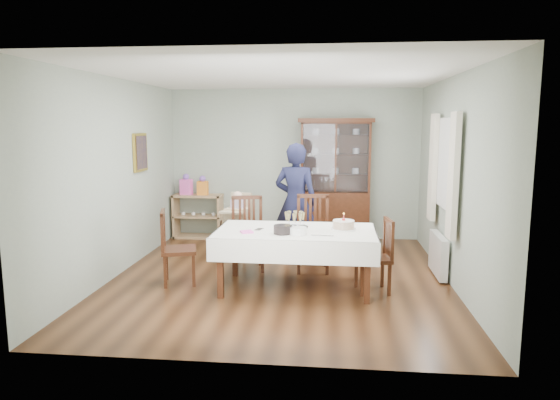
# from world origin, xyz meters

# --- Properties ---
(floor) EXTENTS (5.00, 5.00, 0.00)m
(floor) POSITION_xyz_m (0.00, 0.00, 0.00)
(floor) COLOR #593319
(floor) RESTS_ON ground
(room_shell) EXTENTS (5.00, 5.00, 5.00)m
(room_shell) POSITION_xyz_m (0.00, 0.53, 1.70)
(room_shell) COLOR #9EAA99
(room_shell) RESTS_ON floor
(dining_table) EXTENTS (2.01, 1.17, 0.76)m
(dining_table) POSITION_xyz_m (0.25, -0.43, 0.38)
(dining_table) COLOR #462011
(dining_table) RESTS_ON floor
(china_cabinet) EXTENTS (1.30, 0.48, 2.18)m
(china_cabinet) POSITION_xyz_m (0.75, 2.26, 1.12)
(china_cabinet) COLOR #462011
(china_cabinet) RESTS_ON floor
(sideboard) EXTENTS (0.90, 0.38, 0.80)m
(sideboard) POSITION_xyz_m (-1.75, 2.28, 0.40)
(sideboard) COLOR tan
(sideboard) RESTS_ON floor
(picture_frame) EXTENTS (0.04, 0.48, 0.58)m
(picture_frame) POSITION_xyz_m (-2.22, 0.80, 1.65)
(picture_frame) COLOR gold
(picture_frame) RESTS_ON room_shell
(window) EXTENTS (0.04, 1.02, 1.22)m
(window) POSITION_xyz_m (2.22, 0.30, 1.55)
(window) COLOR white
(window) RESTS_ON room_shell
(curtain_left) EXTENTS (0.07, 0.30, 1.55)m
(curtain_left) POSITION_xyz_m (2.16, -0.32, 1.45)
(curtain_left) COLOR silver
(curtain_left) RESTS_ON room_shell
(curtain_right) EXTENTS (0.07, 0.30, 1.55)m
(curtain_right) POSITION_xyz_m (2.16, 0.92, 1.45)
(curtain_right) COLOR silver
(curtain_right) RESTS_ON room_shell
(radiator) EXTENTS (0.10, 0.80, 0.55)m
(radiator) POSITION_xyz_m (2.16, 0.30, 0.30)
(radiator) COLOR white
(radiator) RESTS_ON floor
(chair_far_left) EXTENTS (0.56, 0.56, 1.04)m
(chair_far_left) POSITION_xyz_m (-0.50, 0.35, 0.31)
(chair_far_left) COLOR #462011
(chair_far_left) RESTS_ON floor
(chair_far_right) EXTENTS (0.51, 0.51, 1.07)m
(chair_far_right) POSITION_xyz_m (0.43, 0.40, 0.32)
(chair_far_right) COLOR #462011
(chair_far_right) RESTS_ON floor
(chair_end_left) EXTENTS (0.54, 0.54, 0.97)m
(chair_end_left) POSITION_xyz_m (-1.30, -0.39, 0.29)
(chair_end_left) COLOR #462011
(chair_end_left) RESTS_ON floor
(chair_end_right) EXTENTS (0.47, 0.47, 0.92)m
(chair_end_right) POSITION_xyz_m (1.23, -0.45, 0.27)
(chair_end_right) COLOR #462011
(chair_end_right) RESTS_ON floor
(woman) EXTENTS (0.73, 0.56, 1.80)m
(woman) POSITION_xyz_m (0.15, 0.92, 0.90)
(woman) COLOR black
(woman) RESTS_ON floor
(high_chair) EXTENTS (0.58, 0.58, 1.05)m
(high_chair) POSITION_xyz_m (-0.76, 0.96, 0.41)
(high_chair) COLOR black
(high_chair) RESTS_ON floor
(champagne_tray) EXTENTS (0.35, 0.35, 0.21)m
(champagne_tray) POSITION_xyz_m (0.22, -0.31, 0.83)
(champagne_tray) COLOR silver
(champagne_tray) RESTS_ON dining_table
(birthday_cake) EXTENTS (0.31, 0.31, 0.21)m
(birthday_cake) POSITION_xyz_m (0.84, -0.34, 0.82)
(birthday_cake) COLOR white
(birthday_cake) RESTS_ON dining_table
(plate_stack_dark) EXTENTS (0.29, 0.29, 0.11)m
(plate_stack_dark) POSITION_xyz_m (0.10, -0.66, 0.81)
(plate_stack_dark) COLOR black
(plate_stack_dark) RESTS_ON dining_table
(plate_stack_white) EXTENTS (0.27, 0.27, 0.09)m
(plate_stack_white) POSITION_xyz_m (0.29, -0.68, 0.80)
(plate_stack_white) COLOR white
(plate_stack_white) RESTS_ON dining_table
(napkin_stack) EXTENTS (0.19, 0.19, 0.02)m
(napkin_stack) POSITION_xyz_m (-0.34, -0.64, 0.77)
(napkin_stack) COLOR #FB5CC4
(napkin_stack) RESTS_ON dining_table
(cutlery) EXTENTS (0.13, 0.16, 0.01)m
(cutlery) POSITION_xyz_m (-0.25, -0.45, 0.77)
(cutlery) COLOR silver
(cutlery) RESTS_ON dining_table
(cake_knife) EXTENTS (0.27, 0.04, 0.01)m
(cake_knife) POSITION_xyz_m (0.59, -0.74, 0.77)
(cake_knife) COLOR silver
(cake_knife) RESTS_ON dining_table
(gift_bag_pink) EXTENTS (0.23, 0.16, 0.38)m
(gift_bag_pink) POSITION_xyz_m (-1.95, 2.26, 0.97)
(gift_bag_pink) COLOR #FB5CC4
(gift_bag_pink) RESTS_ON sideboard
(gift_bag_orange) EXTENTS (0.19, 0.14, 0.35)m
(gift_bag_orange) POSITION_xyz_m (-1.65, 2.26, 0.96)
(gift_bag_orange) COLOR orange
(gift_bag_orange) RESTS_ON sideboard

